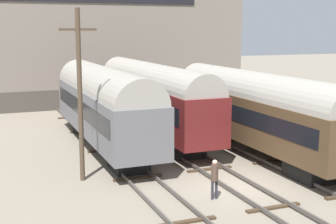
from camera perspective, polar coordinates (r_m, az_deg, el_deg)
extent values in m
plane|color=slate|center=(23.14, 8.47, -9.03)|extent=(200.00, 200.00, 0.00)
cube|color=#4C4742|center=(21.19, -2.98, -10.23)|extent=(0.08, 60.00, 0.16)
cube|color=#4C4742|center=(21.66, 0.67, -9.75)|extent=(0.08, 60.00, 0.16)
cube|color=#3D2D1E|center=(18.88, 2.16, -13.25)|extent=(2.60, 0.24, 0.10)
cube|color=#3D2D1E|center=(24.14, -3.67, -8.00)|extent=(2.60, 0.24, 0.10)
cube|color=#3D2D1E|center=(29.68, -7.29, -4.62)|extent=(2.60, 0.24, 0.10)
cube|color=#3D2D1E|center=(35.37, -9.74, -2.31)|extent=(2.60, 0.24, 0.10)
cube|color=#3D2D1E|center=(41.15, -11.50, -0.64)|extent=(2.60, 0.24, 0.10)
cube|color=#3D2D1E|center=(46.98, -12.83, 0.62)|extent=(2.60, 0.24, 0.10)
cube|color=#4C4742|center=(22.75, 6.90, -8.85)|extent=(0.08, 60.00, 0.16)
cube|color=#4C4742|center=(23.44, 10.02, -8.36)|extent=(0.08, 60.00, 0.16)
cube|color=#3D2D1E|center=(20.76, 12.71, -11.30)|extent=(2.60, 0.24, 0.10)
cube|color=#3D2D1E|center=(25.63, 5.08, -6.94)|extent=(2.60, 0.24, 0.10)
cube|color=#3D2D1E|center=(30.90, 0.06, -3.95)|extent=(2.60, 0.24, 0.10)
cube|color=#3D2D1E|center=(36.40, -3.46, -1.83)|extent=(2.60, 0.24, 0.10)
cube|color=#3D2D1E|center=(42.04, -6.04, -0.27)|extent=(2.60, 0.24, 0.10)
cube|color=#3D2D1E|center=(47.76, -8.00, 0.93)|extent=(2.60, 0.24, 0.10)
cube|color=#4C4742|center=(24.88, 15.24, -7.48)|extent=(0.08, 60.00, 0.16)
cube|color=#4C4742|center=(25.75, 17.82, -7.02)|extent=(0.08, 60.00, 0.16)
cube|color=#3D2D1E|center=(27.65, 12.69, -5.89)|extent=(2.60, 0.24, 0.10)
cube|color=#3D2D1E|center=(32.60, 6.73, -3.28)|extent=(2.60, 0.24, 0.10)
cube|color=#3D2D1E|center=(37.85, 2.41, -1.36)|extent=(2.60, 0.24, 0.10)
cube|color=#3D2D1E|center=(43.30, -0.84, 0.09)|extent=(2.60, 0.24, 0.10)
cube|color=#3D2D1E|center=(48.88, -3.35, 1.21)|extent=(2.60, 0.24, 0.10)
cube|color=black|center=(39.05, -4.81, -0.37)|extent=(1.80, 2.40, 1.00)
cube|color=black|center=(28.41, 2.06, -4.28)|extent=(1.80, 2.40, 1.00)
cube|color=#5B1919|center=(33.30, -1.94, 1.22)|extent=(2.81, 17.83, 2.85)
cube|color=black|center=(33.25, -1.95, 1.81)|extent=(2.85, 16.40, 1.03)
cylinder|color=gray|center=(33.11, -1.96, 3.66)|extent=(2.67, 17.47, 2.67)
cube|color=black|center=(35.52, -9.85, -1.52)|extent=(1.80, 2.40, 1.00)
cube|color=black|center=(25.57, -4.88, -5.93)|extent=(1.80, 2.40, 1.00)
cube|color=slate|center=(30.12, -7.86, 0.12)|extent=(3.05, 16.23, 2.77)
cube|color=black|center=(30.06, -7.88, 0.74)|extent=(3.09, 14.93, 1.00)
cylinder|color=gray|center=(29.92, -7.93, 2.73)|extent=(2.90, 15.90, 2.90)
cube|color=black|center=(33.83, 5.50, -1.99)|extent=(1.80, 2.40, 1.00)
cube|color=black|center=(25.01, 16.99, -6.71)|extent=(1.80, 2.40, 1.00)
cube|color=#4C3823|center=(28.87, 10.47, -0.52)|extent=(2.94, 16.66, 2.63)
cube|color=black|center=(28.82, 10.49, 0.10)|extent=(2.98, 15.33, 0.95)
cylinder|color=gray|center=(28.67, 10.56, 2.06)|extent=(2.79, 16.33, 2.79)
cylinder|color=brown|center=(31.13, 11.34, -3.21)|extent=(0.20, 0.20, 0.98)
cylinder|color=brown|center=(32.35, 14.59, -2.84)|extent=(0.20, 0.20, 0.98)
cylinder|color=#282833|center=(21.27, 5.43, -9.45)|extent=(0.12, 0.12, 0.87)
cylinder|color=#282833|center=(21.36, 5.91, -9.38)|extent=(0.12, 0.12, 0.87)
cylinder|color=#4C382D|center=(21.07, 5.71, -7.38)|extent=(0.32, 0.32, 0.72)
sphere|color=tan|center=(20.93, 5.73, -6.13)|extent=(0.23, 0.23, 0.23)
cylinder|color=#473828|center=(23.32, -10.68, 1.86)|extent=(0.24, 0.24, 8.54)
cube|color=#473828|center=(23.10, -10.94, 9.85)|extent=(1.80, 0.12, 0.12)
cube|color=#46403A|center=(51.81, -13.59, 2.47)|extent=(37.91, 13.32, 1.93)
cube|color=slate|center=(51.49, -14.04, 13.15)|extent=(37.91, 13.32, 17.33)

